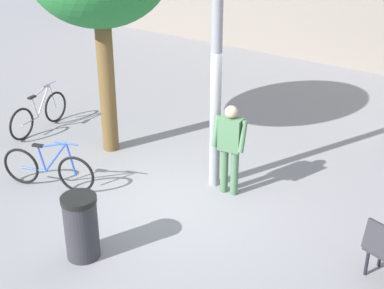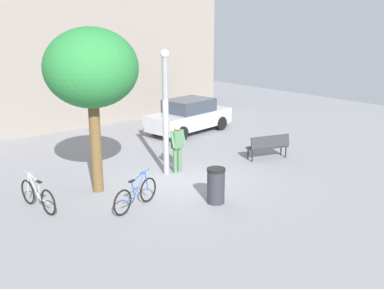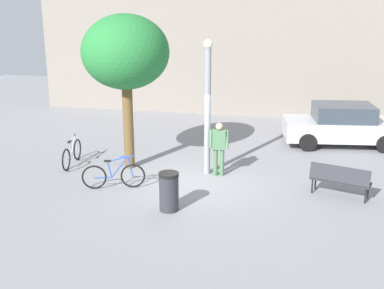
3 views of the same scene
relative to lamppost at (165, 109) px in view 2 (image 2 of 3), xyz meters
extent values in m
plane|color=gray|center=(-0.22, -0.95, -2.20)|extent=(36.00, 36.00, 0.00)
cube|color=gray|center=(-0.22, 8.93, 2.05)|extent=(18.98, 2.00, 8.50)
cylinder|color=gray|center=(0.00, 0.00, -0.27)|extent=(0.19, 0.19, 3.86)
sphere|color=#F2EACC|center=(0.00, 0.00, 1.78)|extent=(0.28, 0.28, 0.28)
cylinder|color=#47704C|center=(0.48, -0.10, -1.77)|extent=(0.14, 0.14, 0.85)
cylinder|color=#47704C|center=(0.29, -0.12, -1.77)|extent=(0.14, 0.14, 0.85)
cube|color=#47704C|center=(0.39, -0.11, -1.05)|extent=(0.42, 0.27, 0.60)
sphere|color=tan|center=(0.39, -0.11, -0.64)|extent=(0.22, 0.22, 0.22)
cylinder|color=#47704C|center=(0.64, -0.13, -1.02)|extent=(0.12, 0.24, 0.55)
cylinder|color=#47704C|center=(0.14, -0.19, -1.02)|extent=(0.12, 0.24, 0.55)
cube|color=#2D2D33|center=(3.92, -1.00, -1.75)|extent=(1.66, 0.89, 0.06)
cube|color=#2D2D33|center=(3.87, -1.18, -1.50)|extent=(1.57, 0.59, 0.44)
cylinder|color=black|center=(3.28, -0.64, -1.99)|extent=(0.05, 0.05, 0.42)
cylinder|color=black|center=(4.66, -1.06, -1.99)|extent=(0.05, 0.05, 0.42)
cylinder|color=black|center=(3.19, -0.94, -1.99)|extent=(0.05, 0.05, 0.42)
cylinder|color=black|center=(4.57, -1.36, -1.99)|extent=(0.05, 0.05, 0.42)
cylinder|color=brown|center=(-2.55, 0.01, -0.82)|extent=(0.33, 0.33, 2.76)
ellipsoid|color=#267836|center=(-2.55, 0.01, 1.50)|extent=(2.68, 2.68, 2.27)
torus|color=black|center=(-1.85, -1.65, -1.84)|extent=(0.69, 0.27, 0.71)
torus|color=black|center=(-2.89, -2.00, -1.84)|extent=(0.69, 0.27, 0.71)
cylinder|color=blue|center=(-2.20, -1.77, -1.56)|extent=(0.48, 0.19, 0.64)
cylinder|color=blue|center=(-2.24, -1.78, -1.32)|extent=(0.56, 0.22, 0.18)
cylinder|color=blue|center=(-2.47, -1.86, -1.63)|extent=(0.14, 0.08, 0.48)
cylinder|color=blue|center=(-2.66, -1.92, -1.87)|extent=(0.49, 0.19, 0.04)
cylinder|color=blue|center=(-1.91, -1.67, -1.56)|extent=(0.17, 0.09, 0.63)
cube|color=black|center=(-2.52, -1.87, -1.37)|extent=(0.22, 0.14, 0.04)
cylinder|color=blue|center=(-1.97, -1.69, -1.25)|extent=(0.43, 0.17, 0.03)
torus|color=black|center=(-4.54, 0.35, -1.84)|extent=(0.14, 0.71, 0.71)
torus|color=black|center=(-4.40, -0.74, -1.84)|extent=(0.14, 0.71, 0.71)
cylinder|color=#ADADB7|center=(-4.50, -0.01, -1.56)|extent=(0.10, 0.50, 0.64)
cylinder|color=#ADADB7|center=(-4.49, -0.06, -1.32)|extent=(0.11, 0.58, 0.18)
cylinder|color=#ADADB7|center=(-4.46, -0.30, -1.63)|extent=(0.05, 0.14, 0.48)
cylinder|color=#ADADB7|center=(-4.43, -0.49, -1.87)|extent=(0.10, 0.50, 0.04)
cylinder|color=#ADADB7|center=(-4.54, 0.28, -1.56)|extent=(0.06, 0.17, 0.63)
cube|color=black|center=(-4.45, -0.34, -1.37)|extent=(0.11, 0.21, 0.04)
cylinder|color=#ADADB7|center=(-4.53, 0.22, -1.25)|extent=(0.09, 0.44, 0.03)
cube|color=#B7B7BC|center=(4.29, 4.07, -1.58)|extent=(4.41, 2.30, 0.70)
cube|color=#333D47|center=(4.29, 4.07, -0.95)|extent=(2.31, 1.86, 0.60)
cylinder|color=black|center=(5.51, 5.06, -1.88)|extent=(0.67, 0.31, 0.64)
cylinder|color=black|center=(5.74, 3.48, -1.88)|extent=(0.67, 0.31, 0.64)
cylinder|color=black|center=(2.84, 4.66, -1.88)|extent=(0.67, 0.31, 0.64)
cylinder|color=black|center=(3.07, 3.08, -1.88)|extent=(0.67, 0.31, 0.64)
cylinder|color=#2D2D33|center=(-0.42, -2.93, -1.73)|extent=(0.50, 0.50, 0.94)
cylinder|color=black|center=(-0.42, -2.93, -1.22)|extent=(0.52, 0.52, 0.08)
camera|label=1|loc=(4.86, -7.64, 2.99)|focal=52.80mm
camera|label=2|loc=(-8.47, -11.66, 2.76)|focal=42.08mm
camera|label=3|loc=(2.69, -13.96, 3.02)|focal=45.10mm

